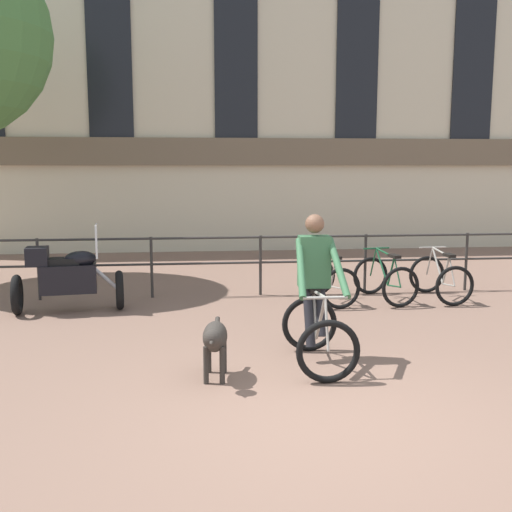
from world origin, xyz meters
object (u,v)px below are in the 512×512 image
at_px(cyclist_with_bike, 316,297).
at_px(parked_bicycle_mid_right, 440,278).
at_px(parked_bicycle_mid_left, 385,280).
at_px(dog, 215,339).
at_px(parked_bicycle_near_lamp, 329,281).
at_px(parked_motorcycle, 67,276).

height_order(cyclist_with_bike, parked_bicycle_mid_right, cyclist_with_bike).
height_order(parked_bicycle_mid_left, parked_bicycle_mid_right, same).
distance_m(dog, parked_bicycle_mid_left, 4.58).
distance_m(parked_bicycle_near_lamp, parked_bicycle_mid_left, 0.96).
bearing_deg(parked_bicycle_near_lamp, dog, 50.93).
relative_size(dog, parked_bicycle_mid_left, 0.77).
relative_size(dog, parked_bicycle_mid_right, 0.81).
bearing_deg(parked_bicycle_near_lamp, parked_bicycle_mid_right, 171.20).
bearing_deg(parked_motorcycle, parked_bicycle_near_lamp, -93.97).
bearing_deg(dog, parked_motorcycle, 130.20).
height_order(parked_motorcycle, parked_bicycle_mid_right, parked_motorcycle).
relative_size(cyclist_with_bike, parked_bicycle_mid_right, 1.49).
distance_m(parked_motorcycle, parked_bicycle_mid_left, 5.13).
relative_size(parked_motorcycle, parked_bicycle_mid_left, 1.41).
bearing_deg(parked_bicycle_mid_right, parked_bicycle_mid_left, -2.41).
height_order(dog, parked_motorcycle, parked_motorcycle).
height_order(parked_bicycle_near_lamp, parked_bicycle_mid_right, same).
distance_m(dog, parked_bicycle_near_lamp, 4.01).
height_order(parked_motorcycle, parked_bicycle_mid_left, parked_motorcycle).
xyz_separation_m(dog, parked_bicycle_near_lamp, (2.02, 3.47, -0.09)).
relative_size(dog, parked_bicycle_near_lamp, 0.77).
bearing_deg(dog, parked_bicycle_mid_left, 55.79).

